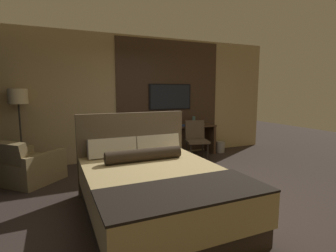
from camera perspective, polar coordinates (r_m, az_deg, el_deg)
name	(u,v)px	position (r m, az deg, el deg)	size (l,w,h in m)	color
ground_plane	(189,197)	(4.04, 4.59, -15.24)	(16.00, 16.00, 0.00)	#332823
wall_back_tv_panel	(141,98)	(6.16, -5.86, 6.10)	(7.20, 0.09, 2.80)	tan
bed	(156,189)	(3.41, -2.66, -13.45)	(1.71, 2.23, 1.23)	#33281E
desk	(173,135)	(6.27, 1.16, -2.05)	(2.11, 0.46, 0.73)	#422D1E
tv	(170,97)	(6.35, 0.49, 6.39)	(1.09, 0.04, 0.61)	black
desk_chair	(196,137)	(5.91, 6.09, -2.35)	(0.57, 0.57, 0.90)	#4C3D2D
armchair_by_window	(27,167)	(5.18, -28.27, -7.95)	(1.23, 1.23, 0.77)	olive
floor_lamp	(18,103)	(5.63, -29.79, 4.37)	(0.34, 0.34, 1.61)	#282623
vase_tall	(173,120)	(6.25, 0.99, 1.36)	(0.08, 0.08, 0.30)	silver
vase_short	(194,121)	(6.49, 5.62, 1.18)	(0.07, 0.07, 0.21)	#4C706B
book	(182,125)	(6.27, 2.98, 0.14)	(0.25, 0.20, 0.03)	navy
waste_bin	(220,147)	(6.86, 11.30, -4.47)	(0.22, 0.22, 0.28)	gray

